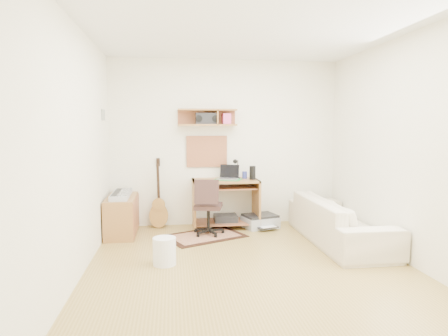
{
  "coord_description": "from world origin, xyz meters",
  "views": [
    {
      "loc": [
        -0.85,
        -4.18,
        1.55
      ],
      "look_at": [
        -0.15,
        1.05,
        1.0
      ],
      "focal_mm": 31.45,
      "sensor_mm": 36.0,
      "label": 1
    }
  ],
  "objects": [
    {
      "name": "wall_photo",
      "position": [
        -1.79,
        1.5,
        1.72
      ],
      "size": [
        0.02,
        0.2,
        0.15
      ],
      "primitive_type": "cube",
      "color": "#4C8CBF",
      "rests_on": "left_wall"
    },
    {
      "name": "guitar",
      "position": [
        -1.06,
        1.86,
        0.54
      ],
      "size": [
        0.3,
        0.2,
        1.08
      ],
      "primitive_type": null,
      "rotation": [
        0.0,
        0.0,
        -0.07
      ],
      "color": "#B07C36",
      "rests_on": "floor"
    },
    {
      "name": "speaker",
      "position": [
        0.37,
        1.68,
        0.86
      ],
      "size": [
        0.09,
        0.09,
        0.21
      ],
      "primitive_type": "cylinder",
      "color": "black",
      "rests_on": "desk"
    },
    {
      "name": "waste_basket",
      "position": [
        -0.95,
        0.18,
        0.16
      ],
      "size": [
        0.27,
        0.27,
        0.31
      ],
      "primitive_type": "cylinder",
      "rotation": [
        0.0,
        0.0,
        0.05
      ],
      "color": "white",
      "rests_on": "floor"
    },
    {
      "name": "boombox",
      "position": [
        -0.31,
        1.87,
        1.68
      ],
      "size": [
        0.34,
        0.15,
        0.17
      ],
      "primitive_type": "cube",
      "color": "black",
      "rests_on": "wall_shelf"
    },
    {
      "name": "ceiling",
      "position": [
        0.0,
        0.0,
        2.6
      ],
      "size": [
        3.6,
        4.0,
        0.01
      ],
      "primitive_type": "cube",
      "color": "white",
      "rests_on": "ground"
    },
    {
      "name": "desk",
      "position": [
        -0.04,
        1.73,
        0.38
      ],
      "size": [
        1.0,
        0.55,
        0.75
      ],
      "primitive_type": null,
      "color": "#A06C38",
      "rests_on": "floor"
    },
    {
      "name": "floor",
      "position": [
        0.0,
        0.0,
        -0.01
      ],
      "size": [
        3.6,
        4.0,
        0.01
      ],
      "primitive_type": "cube",
      "color": "#AA8B46",
      "rests_on": "ground"
    },
    {
      "name": "right_wall",
      "position": [
        1.8,
        0.0,
        1.3
      ],
      "size": [
        0.01,
        4.0,
        2.6
      ],
      "primitive_type": "cube",
      "color": "white",
      "rests_on": "ground"
    },
    {
      "name": "cork_board",
      "position": [
        -0.3,
        1.98,
        1.17
      ],
      "size": [
        0.64,
        0.03,
        0.49
      ],
      "primitive_type": "cube",
      "color": "tan",
      "rests_on": "back_wall"
    },
    {
      "name": "pencil_cup",
      "position": [
        0.28,
        1.83,
        0.8
      ],
      "size": [
        0.08,
        0.08,
        0.11
      ],
      "primitive_type": "cylinder",
      "color": "#3741A5",
      "rests_on": "desk"
    },
    {
      "name": "rug",
      "position": [
        -0.4,
        1.26,
        0.01
      ],
      "size": [
        1.27,
        1.09,
        0.01
      ],
      "primitive_type": "cube",
      "rotation": [
        0.0,
        0.0,
        0.43
      ],
      "color": "tan",
      "rests_on": "floor"
    },
    {
      "name": "back_wall",
      "position": [
        0.0,
        2.0,
        1.3
      ],
      "size": [
        3.6,
        0.01,
        2.6
      ],
      "primitive_type": "cube",
      "color": "white",
      "rests_on": "ground"
    },
    {
      "name": "printer",
      "position": [
        0.5,
        1.67,
        0.09
      ],
      "size": [
        0.59,
        0.52,
        0.19
      ],
      "primitive_type": "cube",
      "rotation": [
        0.0,
        0.0,
        0.28
      ],
      "color": "#A5A8AA",
      "rests_on": "floor"
    },
    {
      "name": "laptop",
      "position": [
        -0.0,
        1.71,
        0.86
      ],
      "size": [
        0.39,
        0.39,
        0.23
      ],
      "primitive_type": null,
      "rotation": [
        0.0,
        0.0,
        -0.41
      ],
      "color": "silver",
      "rests_on": "desk"
    },
    {
      "name": "left_wall",
      "position": [
        -1.8,
        0.0,
        1.3
      ],
      "size": [
        0.01,
        4.0,
        2.6
      ],
      "primitive_type": "cube",
      "color": "white",
      "rests_on": "ground"
    },
    {
      "name": "cabinet",
      "position": [
        -1.58,
        1.55,
        0.28
      ],
      "size": [
        0.4,
        0.9,
        0.55
      ],
      "primitive_type": "cube",
      "color": "#A06C38",
      "rests_on": "floor"
    },
    {
      "name": "desk_lamp",
      "position": [
        0.18,
        1.87,
        0.9
      ],
      "size": [
        0.1,
        0.1,
        0.3
      ],
      "primitive_type": null,
      "color": "black",
      "rests_on": "desk"
    },
    {
      "name": "wall_shelf",
      "position": [
        -0.3,
        1.88,
        1.7
      ],
      "size": [
        0.9,
        0.25,
        0.26
      ],
      "primitive_type": "cube",
      "color": "#A06C38",
      "rests_on": "back_wall"
    },
    {
      "name": "sofa",
      "position": [
        1.38,
        0.77,
        0.39
      ],
      "size": [
        0.59,
        2.02,
        0.79
      ],
      "primitive_type": "imported",
      "rotation": [
        0.0,
        0.0,
        1.57
      ],
      "color": "beige",
      "rests_on": "floor"
    },
    {
      "name": "music_keyboard",
      "position": [
        -1.58,
        1.55,
        0.58
      ],
      "size": [
        0.24,
        0.77,
        0.07
      ],
      "primitive_type": "cube",
      "color": "#B2B5BA",
      "rests_on": "cabinet"
    },
    {
      "name": "task_chair",
      "position": [
        -0.34,
        1.35,
        0.42
      ],
      "size": [
        0.51,
        0.51,
        0.84
      ],
      "primitive_type": null,
      "rotation": [
        0.0,
        0.0,
        -0.23
      ],
      "color": "#33211E",
      "rests_on": "floor"
    }
  ]
}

